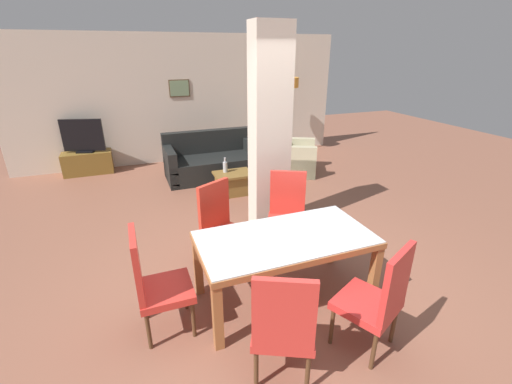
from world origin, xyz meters
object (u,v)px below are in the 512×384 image
object	(u,v)px
dining_chair_near_right	(378,297)
coffee_table	(234,183)
tv_stand	(88,163)
dining_chair_near_left	(283,324)
armchair	(292,159)
tv_screen	(83,136)
dining_table	(285,249)
dining_chair_far_left	(222,224)
sofa	(212,162)
floor_lamp	(290,90)
dining_chair_head_left	(154,281)
dining_chair_far_right	(287,211)
bottle	(225,167)

from	to	relation	value
dining_chair_near_right	coffee_table	distance (m)	3.69
coffee_table	tv_stand	world-z (taller)	tv_stand
dining_chair_near_left	tv_stand	distance (m)	6.01
armchair	tv_screen	distance (m)	4.21
dining_table	dining_chair_near_right	xyz separation A→B (m)	(0.42, -0.86, -0.04)
tv_screen	tv_stand	bearing A→B (deg)	-0.00
dining_chair_near_left	tv_screen	xyz separation A→B (m)	(-1.70, 5.76, 0.24)
dining_table	coffee_table	bearing A→B (deg)	82.96
dining_chair_near_right	dining_chair_near_left	world-z (taller)	same
dining_chair_far_left	coffee_table	world-z (taller)	dining_chair_far_left
dining_chair_near_left	armchair	world-z (taller)	dining_chair_near_left
dining_table	coffee_table	size ratio (longest dim) A/B	2.58
sofa	coffee_table	xyz separation A→B (m)	(0.12, -1.03, -0.09)
armchair	floor_lamp	xyz separation A→B (m)	(0.52, 1.26, 1.23)
dining_chair_head_left	armchair	xyz separation A→B (m)	(3.06, 3.46, -0.24)
dining_chair_far_left	floor_lamp	xyz separation A→B (m)	(2.75, 3.93, 0.99)
dining_chair_far_left	dining_chair_near_right	bearing A→B (deg)	88.87
dining_chair_far_left	floor_lamp	size ratio (longest dim) A/B	0.57
dining_chair_near_left	coffee_table	xyz separation A→B (m)	(0.77, 3.67, -0.34)
floor_lamp	dining_table	bearing A→B (deg)	-116.30
floor_lamp	dining_chair_far_right	bearing A→B (deg)	-116.18
dining_chair_far_left	tv_stand	xyz separation A→B (m)	(-1.70, 4.12, -0.31)
dining_chair_head_left	dining_chair_near_right	world-z (taller)	same
dining_chair_near_left	dining_chair_head_left	bearing A→B (deg)	160.32
dining_chair_head_left	tv_screen	xyz separation A→B (m)	(-0.87, 4.91, 0.24)
bottle	sofa	bearing A→B (deg)	90.66
coffee_table	bottle	bearing A→B (deg)	138.46
dining_chair_far_left	tv_stand	size ratio (longest dim) A/B	1.09
dining_chair_head_left	tv_stand	bearing A→B (deg)	-169.95
dining_chair_near_left	dining_chair_far_right	distance (m)	1.88
dining_table	tv_stand	distance (m)	5.36
dining_chair_far_left	dining_chair_near_left	distance (m)	1.64
tv_screen	dining_chair_near_left	bearing A→B (deg)	122.19
dining_chair_far_left	dining_table	bearing A→B (deg)	90.00
dining_chair_head_left	dining_chair_far_right	distance (m)	1.86
dining_chair_head_left	dining_chair_near_right	distance (m)	1.88
armchair	sofa	bearing A→B (deg)	-76.86
dining_chair_far_right	tv_stand	bearing A→B (deg)	-31.23
dining_table	tv_screen	world-z (taller)	tv_screen
dining_chair_near_right	dining_chair_far_right	bearing A→B (deg)	64.03
armchair	dining_table	bearing A→B (deg)	-0.96
dining_chair_far_left	dining_chair_near_left	world-z (taller)	same
dining_chair_near_right	tv_screen	world-z (taller)	tv_screen
bottle	tv_screen	xyz separation A→B (m)	(-2.35, 1.99, 0.29)
dining_chair_near_left	coffee_table	size ratio (longest dim) A/B	1.56
dining_chair_far_left	dining_chair_far_right	bearing A→B (deg)	154.52
dining_chair_head_left	armchair	bearing A→B (deg)	138.55
dining_chair_far_left	armchair	bearing A→B (deg)	-157.98
bottle	tv_screen	distance (m)	3.10
dining_chair_head_left	tv_stand	size ratio (longest dim) A/B	1.09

